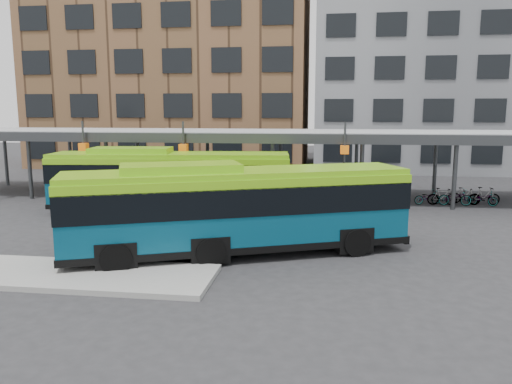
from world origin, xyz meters
The scene contains 8 objects.
ground centered at (0.00, 0.00, 0.00)m, with size 120.00×120.00×0.00m, color #28282B.
boarding_island centered at (-5.50, -3.00, 0.09)m, with size 14.00×3.00×0.18m, color gray.
canopy centered at (-0.06, 12.87, 3.91)m, with size 40.00×6.53×4.80m.
building_brick centered at (-10.00, 32.00, 11.00)m, with size 26.00×14.00×22.00m, color brown.
building_grey centered at (16.00, 32.00, 10.00)m, with size 24.00×14.00×20.00m, color slate.
bus_front centered at (1.74, 0.35, 1.84)m, with size 12.87×7.32×3.53m.
bus_rear centered at (-3.23, 7.78, 1.80)m, with size 12.79×4.06×3.47m.
bike_rack centered at (12.73, 11.95, 0.48)m, with size 4.93×1.43×1.07m.
Camera 1 is at (4.96, -17.72, 5.44)m, focal length 35.00 mm.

